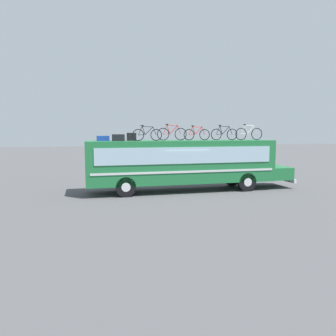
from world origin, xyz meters
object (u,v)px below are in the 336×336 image
rooftop_bicycle_3 (197,134)px  rooftop_bicycle_5 (249,133)px  rooftop_bicycle_4 (224,134)px  luggage_bag_3 (132,137)px  luggage_bag_2 (118,138)px  rooftop_bicycle_1 (147,134)px  bus (185,162)px  rooftop_bicycle_2 (172,134)px  luggage_bag_1 (103,138)px

rooftop_bicycle_3 → rooftop_bicycle_5: rooftop_bicycle_5 is taller
rooftop_bicycle_4 → luggage_bag_3: bearing=177.5°
luggage_bag_3 → rooftop_bicycle_5: rooftop_bicycle_5 is taller
luggage_bag_2 → luggage_bag_3: luggage_bag_3 is taller
rooftop_bicycle_1 → rooftop_bicycle_4: bearing=4.0°
bus → luggage_bag_3: 3.43m
rooftop_bicycle_5 → luggage_bag_2: bearing=-180.0°
luggage_bag_2 → luggage_bag_3: size_ratio=1.28×
rooftop_bicycle_1 → luggage_bag_2: bearing=176.9°
rooftop_bicycle_4 → luggage_bag_2: bearing=-177.7°
rooftop_bicycle_5 → rooftop_bicycle_2: bearing=173.8°
luggage_bag_3 → rooftop_bicycle_5: 7.09m
bus → rooftop_bicycle_1: 2.82m
bus → luggage_bag_2: bearing=-177.2°
rooftop_bicycle_1 → rooftop_bicycle_3: bearing=8.8°
rooftop_bicycle_1 → rooftop_bicycle_2: 1.70m
luggage_bag_1 → rooftop_bicycle_4: bearing=-1.0°
luggage_bag_1 → luggage_bag_3: 1.61m
rooftop_bicycle_1 → rooftop_bicycle_5: 6.28m
luggage_bag_1 → rooftop_bicycle_3: size_ratio=0.41×
bus → luggage_bag_2: 4.14m
luggage_bag_2 → rooftop_bicycle_1: bearing=-3.1°
bus → luggage_bag_1: 4.90m
luggage_bag_3 → rooftop_bicycle_4: 5.57m
rooftop_bicycle_3 → rooftop_bicycle_5: bearing=-6.8°
luggage_bag_1 → rooftop_bicycle_1: rooftop_bicycle_1 is taller
rooftop_bicycle_1 → luggage_bag_3: bearing=144.2°
rooftop_bicycle_5 → luggage_bag_3: bearing=176.1°
rooftop_bicycle_1 → rooftop_bicycle_3: (3.08, 0.47, -0.00)m
rooftop_bicycle_5 → rooftop_bicycle_1: bearing=-179.2°
luggage_bag_1 → bus: bearing=-2.3°
rooftop_bicycle_1 → rooftop_bicycle_3: same height
luggage_bag_3 → rooftop_bicycle_2: size_ratio=0.28×
luggage_bag_3 → rooftop_bicycle_1: (0.80, -0.58, 0.14)m
rooftop_bicycle_4 → rooftop_bicycle_5: rooftop_bicycle_5 is taller
rooftop_bicycle_2 → rooftop_bicycle_5: rooftop_bicycle_2 is taller
rooftop_bicycle_2 → rooftop_bicycle_3: rooftop_bicycle_2 is taller
luggage_bag_2 → rooftop_bicycle_2: (3.18, 0.52, 0.22)m
luggage_bag_2 → luggage_bag_3: bearing=31.6°
bus → rooftop_bicycle_5: (4.00, -0.18, 1.67)m
luggage_bag_2 → rooftop_bicycle_3: bearing=4.8°
rooftop_bicycle_2 → luggage_bag_1: bearing=-178.0°
luggage_bag_1 → luggage_bag_2: bearing=-25.0°
luggage_bag_2 → bus: bearing=2.8°
luggage_bag_1 → rooftop_bicycle_4: (7.17, -0.13, 0.24)m
bus → luggage_bag_1: luggage_bag_1 is taller
bus → luggage_bag_2: (-3.88, -0.19, 1.45)m
luggage_bag_2 → rooftop_bicycle_4: rooftop_bicycle_4 is taller
luggage_bag_2 → luggage_bag_3: (0.80, 0.49, 0.04)m
bus → luggage_bag_3: luggage_bag_3 is taller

